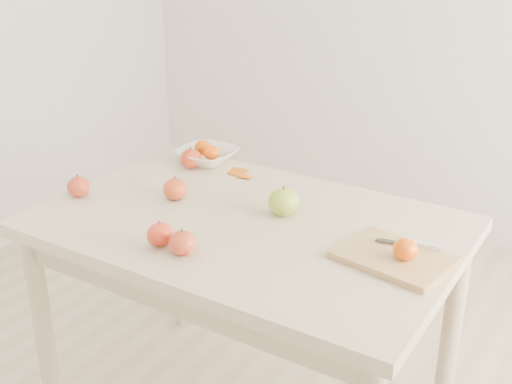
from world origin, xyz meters
The scene contains 15 objects.
table centered at (0.00, 0.00, 0.65)m, with size 1.20×0.80×0.75m.
cutting_board centered at (0.45, 0.00, 0.76)m, with size 0.28×0.20×0.02m, color tan.
board_tangerine centered at (0.48, -0.01, 0.80)m, with size 0.06×0.06×0.05m, color #D86807.
fruit_bowl centered at (-0.38, 0.33, 0.78)m, with size 0.20×0.20×0.05m, color white.
bowl_tangerine_near centered at (-0.41, 0.34, 0.80)m, with size 0.06×0.06×0.05m, color #CB5B07.
bowl_tangerine_far centered at (-0.35, 0.31, 0.80)m, with size 0.06×0.06×0.05m, color #E44008.
orange_peel_a centered at (-0.23, 0.29, 0.75)m, with size 0.06×0.04×0.00m, color #C45A0D.
orange_peel_b centered at (-0.19, 0.28, 0.75)m, with size 0.04×0.04×0.00m, color #DB600F.
paring_knife centered at (0.49, 0.07, 0.78)m, with size 0.17×0.06×0.01m.
apple_green centered at (0.07, 0.09, 0.79)m, with size 0.09×0.09×0.08m, color #699E27.
apple_red_b centered at (-0.27, 0.01, 0.78)m, with size 0.08×0.08×0.07m, color maroon.
apple_red_c centered at (-0.03, -0.26, 0.78)m, with size 0.07×0.07×0.07m, color maroon.
apple_red_d centered at (-0.54, -0.13, 0.78)m, with size 0.07×0.07×0.06m, color maroon.
apple_red_e centered at (-0.11, -0.25, 0.78)m, with size 0.07×0.07×0.06m, color #A10B14.
apple_red_a centered at (-0.40, 0.26, 0.78)m, with size 0.07×0.07×0.07m, color maroon.
Camera 1 is at (0.91, -1.41, 1.55)m, focal length 45.00 mm.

